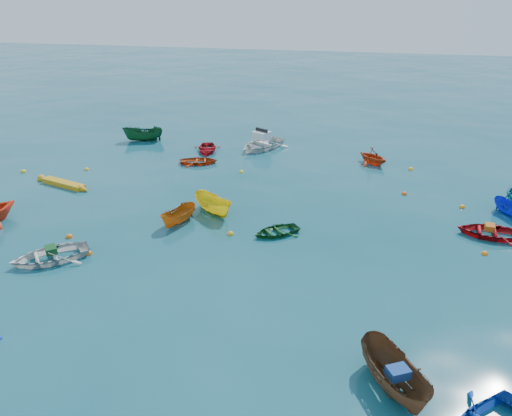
# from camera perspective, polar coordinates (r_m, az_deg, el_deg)

# --- Properties ---
(ground) EXTENTS (160.00, 160.00, 0.00)m
(ground) POSITION_cam_1_polar(r_m,az_deg,el_deg) (23.82, -2.64, -5.72)
(ground) COLOR #0B4551
(ground) RESTS_ON ground
(dinghy_white_near) EXTENTS (4.27, 4.18, 0.72)m
(dinghy_white_near) POSITION_cam_1_polar(r_m,az_deg,el_deg) (25.54, -22.43, -5.51)
(dinghy_white_near) COLOR silver
(dinghy_white_near) RESTS_ON ground
(sampan_brown_mid) EXTENTS (2.82, 3.65, 1.34)m
(sampan_brown_mid) POSITION_cam_1_polar(r_m,az_deg,el_deg) (17.61, 15.33, -19.35)
(sampan_brown_mid) COLOR brown
(sampan_brown_mid) RESTS_ON ground
(sampan_yellow_mid) EXTENTS (3.15, 2.79, 1.19)m
(sampan_yellow_mid) POSITION_cam_1_polar(r_m,az_deg,el_deg) (28.40, -4.83, -0.58)
(sampan_yellow_mid) COLOR yellow
(sampan_yellow_mid) RESTS_ON ground
(dinghy_green_e) EXTENTS (3.07, 2.95, 0.52)m
(dinghy_green_e) POSITION_cam_1_polar(r_m,az_deg,el_deg) (26.00, 2.30, -2.97)
(dinghy_green_e) COLOR #124E1E
(dinghy_green_e) RESTS_ON ground
(dinghy_red_nw) EXTENTS (3.12, 2.59, 0.56)m
(dinghy_red_nw) POSITION_cam_1_polar(r_m,az_deg,el_deg) (36.46, -6.54, 5.09)
(dinghy_red_nw) COLOR #BC3D0F
(dinghy_red_nw) RESTS_ON ground
(sampan_orange_n) EXTENTS (1.80, 2.78, 1.01)m
(sampan_orange_n) POSITION_cam_1_polar(r_m,az_deg,el_deg) (27.44, -8.75, -1.72)
(sampan_orange_n) COLOR #BA6111
(sampan_orange_n) RESTS_ON ground
(dinghy_red_ne) EXTENTS (3.50, 2.66, 0.68)m
(dinghy_red_ne) POSITION_cam_1_polar(r_m,az_deg,el_deg) (28.48, 25.17, -2.90)
(dinghy_red_ne) COLOR #9E0D11
(dinghy_red_ne) RESTS_ON ground
(sampan_blue_far) EXTENTS (2.07, 2.58, 0.95)m
(sampan_blue_far) POSITION_cam_1_polar(r_m,az_deg,el_deg) (31.43, 27.04, -0.77)
(sampan_blue_far) COLOR #1022CE
(sampan_blue_far) RESTS_ON ground
(dinghy_red_far) EXTENTS (2.79, 3.35, 0.60)m
(dinghy_red_far) POSITION_cam_1_polar(r_m,az_deg,el_deg) (39.13, -5.62, 6.48)
(dinghy_red_far) COLOR #AE0E16
(dinghy_red_far) RESTS_ON ground
(dinghy_orange_far) EXTENTS (3.22, 3.20, 1.29)m
(dinghy_orange_far) POSITION_cam_1_polar(r_m,az_deg,el_deg) (37.17, 13.13, 4.98)
(dinghy_orange_far) COLOR #C43C12
(dinghy_orange_far) RESTS_ON ground
(sampan_green_far) EXTENTS (3.47, 2.07, 1.26)m
(sampan_green_far) POSITION_cam_1_polar(r_m,az_deg,el_deg) (42.65, -12.74, 7.50)
(sampan_green_far) COLOR #104823
(sampan_green_far) RESTS_ON ground
(kayak_yellow) EXTENTS (4.04, 1.74, 0.41)m
(kayak_yellow) POSITION_cam_1_polar(r_m,az_deg,el_deg) (34.41, -21.09, 2.37)
(kayak_yellow) COLOR orange
(kayak_yellow) RESTS_ON ground
(motorboat_white) EXTENTS (4.78, 5.27, 1.50)m
(motorboat_white) POSITION_cam_1_polar(r_m,az_deg,el_deg) (39.71, 0.65, 6.86)
(motorboat_white) COLOR white
(motorboat_white) RESTS_ON ground
(tarp_green_a) EXTENTS (0.80, 0.82, 0.32)m
(tarp_green_a) POSITION_cam_1_polar(r_m,az_deg,el_deg) (25.31, -22.39, -4.44)
(tarp_green_a) COLOR #12481C
(tarp_green_a) RESTS_ON dinghy_white_near
(tarp_blue_a) EXTENTS (0.83, 0.76, 0.32)m
(tarp_blue_a) POSITION_cam_1_polar(r_m,az_deg,el_deg) (16.97, 15.92, -17.62)
(tarp_blue_a) COLOR navy
(tarp_blue_a) RESTS_ON sampan_brown_mid
(tarp_orange_b) EXTENTS (0.52, 0.65, 0.29)m
(tarp_orange_b) POSITION_cam_1_polar(r_m,az_deg,el_deg) (28.26, 25.15, -1.99)
(tarp_orange_b) COLOR #B85912
(tarp_orange_b) RESTS_ON dinghy_red_ne
(buoy_or_a) EXTENTS (0.38, 0.38, 0.38)m
(buoy_or_a) POSITION_cam_1_polar(r_m,az_deg,el_deg) (25.43, -18.60, -5.01)
(buoy_or_a) COLOR #D3650B
(buoy_or_a) RESTS_ON ground
(buoy_ye_a) EXTENTS (0.36, 0.36, 0.36)m
(buoy_ye_a) POSITION_cam_1_polar(r_m,az_deg,el_deg) (25.96, -2.93, -3.03)
(buoy_ye_a) COLOR gold
(buoy_ye_a) RESTS_ON ground
(buoy_or_b) EXTENTS (0.32, 0.32, 0.32)m
(buoy_or_b) POSITION_cam_1_polar(r_m,az_deg,el_deg) (26.51, 24.67, -4.82)
(buoy_or_b) COLOR orange
(buoy_or_b) RESTS_ON ground
(buoy_ye_b) EXTENTS (0.39, 0.39, 0.39)m
(buoy_ye_b) POSITION_cam_1_polar(r_m,az_deg,el_deg) (38.06, -25.05, 3.73)
(buoy_ye_b) COLOR gold
(buoy_ye_b) RESTS_ON ground
(buoy_or_c) EXTENTS (0.36, 0.36, 0.36)m
(buoy_or_c) POSITION_cam_1_polar(r_m,az_deg,el_deg) (27.37, -20.57, -3.16)
(buoy_or_c) COLOR #DE620C
(buoy_or_c) RESTS_ON ground
(buoy_ye_c) EXTENTS (0.33, 0.33, 0.33)m
(buoy_ye_c) POSITION_cam_1_polar(r_m,az_deg,el_deg) (34.48, -1.68, 4.10)
(buoy_ye_c) COLOR yellow
(buoy_ye_c) RESTS_ON ground
(buoy_or_d) EXTENTS (0.34, 0.34, 0.34)m
(buoy_or_d) POSITION_cam_1_polar(r_m,az_deg,el_deg) (31.36, 22.47, 0.05)
(buoy_or_d) COLOR orange
(buoy_or_d) RESTS_ON ground
(buoy_ye_d) EXTENTS (0.33, 0.33, 0.33)m
(buoy_ye_d) POSITION_cam_1_polar(r_m,az_deg,el_deg) (36.88, -18.79, 4.14)
(buoy_ye_d) COLOR yellow
(buoy_ye_d) RESTS_ON ground
(buoy_or_e) EXTENTS (0.34, 0.34, 0.34)m
(buoy_or_e) POSITION_cam_1_polar(r_m,az_deg,el_deg) (32.16, 16.58, 1.52)
(buoy_or_e) COLOR #DB540B
(buoy_or_e) RESTS_ON ground
(buoy_ye_e) EXTENTS (0.36, 0.36, 0.36)m
(buoy_ye_e) POSITION_cam_1_polar(r_m,az_deg,el_deg) (36.63, 17.25, 4.22)
(buoy_ye_e) COLOR yellow
(buoy_ye_e) RESTS_ON ground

